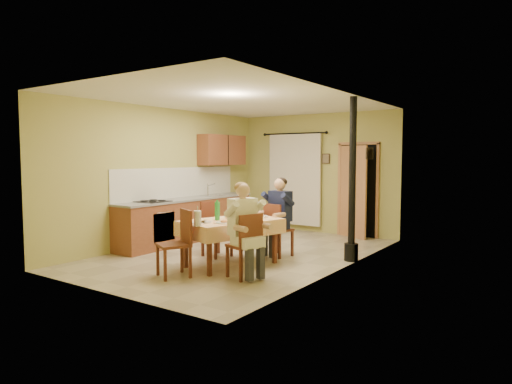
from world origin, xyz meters
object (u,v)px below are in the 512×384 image
Objects in this scene: chair_near at (175,257)px; chair_left at (216,240)px; chair_right at (244,259)px; man_far at (279,208)px; dining_table at (231,242)px; chair_far at (278,240)px; stove_flue at (352,202)px; man_right at (244,219)px.

chair_near is 1.01× the size of chair_left.
man_far is (-0.37, 1.57, 0.59)m from chair_right.
chair_right is 0.98× the size of chair_left.
chair_right reaches higher than dining_table.
chair_left is at bearing -135.17° from chair_far.
man_far is (0.93, 0.64, 0.59)m from chair_left.
chair_near is 0.36× the size of stove_flue.
stove_flue reaches higher than chair_far.
chair_near is 0.72× the size of man_right.
man_far reaches higher than chair_right.
man_right is (0.89, 0.53, 0.59)m from chair_near.
stove_flue reaches higher than chair_left.
man_far is (0.27, 1.06, 0.50)m from dining_table.
chair_right is 0.69× the size of man_far.
man_right is at bearing -121.70° from chair_near.
chair_far is 1.60m from chair_right.
man_right is (-0.01, 0.00, 0.59)m from chair_right.
chair_right is at bearing -22.68° from dining_table.
chair_right is (0.64, -0.51, -0.09)m from dining_table.
man_right reaches higher than chair_left.
man_far is 1.00× the size of man_right.
man_far is at bearing 31.62° from man_right.
man_far reaches higher than chair_near.
stove_flue reaches higher than chair_right.
man_far is at bearing 91.29° from dining_table.
man_right is at bearing -66.44° from chair_far.
chair_right is at bearing -122.27° from chair_near.
chair_far is (0.27, 1.04, -0.09)m from dining_table.
chair_near is 2.24m from man_far.
chair_right is 0.69× the size of man_right.
chair_far is 1.70m from man_right.
chair_left is at bearing 163.51° from dining_table.
dining_table is 2.18m from stove_flue.
man_right reaches higher than chair_right.
chair_left is 0.71× the size of man_far.
man_right is (0.36, -1.55, 0.59)m from chair_far.
chair_right reaches higher than chair_far.
chair_left is (-0.65, 0.41, -0.09)m from dining_table.
stove_flue reaches higher than dining_table.
chair_right is 1.72m from man_far.
chair_near reaches higher than chair_right.
chair_left is at bearing 73.12° from man_right.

